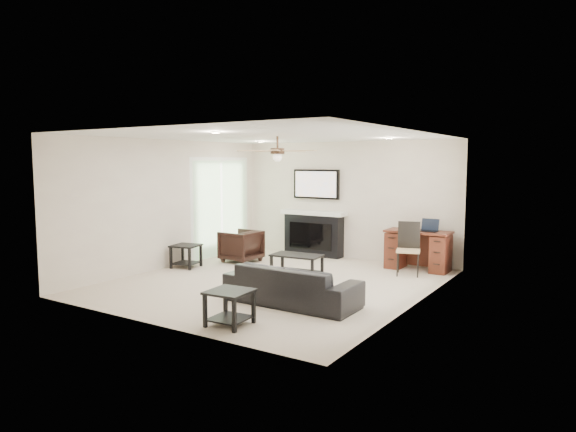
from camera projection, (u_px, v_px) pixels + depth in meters
name	position (u px, v px, depth m)	size (l,w,h in m)	color
room_shell	(286.00, 185.00, 8.63)	(5.50, 5.54, 2.52)	beige
sofa	(292.00, 285.00, 7.46)	(1.99, 0.78, 0.58)	black
armchair	(241.00, 246.00, 10.65)	(0.71, 0.73, 0.66)	black
coffee_table	(297.00, 265.00, 9.29)	(0.90, 0.50, 0.40)	black
end_table_near	(230.00, 308.00, 6.50)	(0.52, 0.52, 0.45)	black
end_table_left	(186.00, 256.00, 10.08)	(0.50, 0.50, 0.45)	black
fireplace_unit	(313.00, 213.00, 11.29)	(1.52, 0.34, 1.91)	black
desk	(418.00, 250.00, 9.84)	(1.22, 0.56, 0.76)	#431F10
desk_chair	(408.00, 249.00, 9.37)	(0.42, 0.44, 0.97)	black
laptop	(429.00, 225.00, 9.67)	(0.33, 0.24, 0.23)	black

